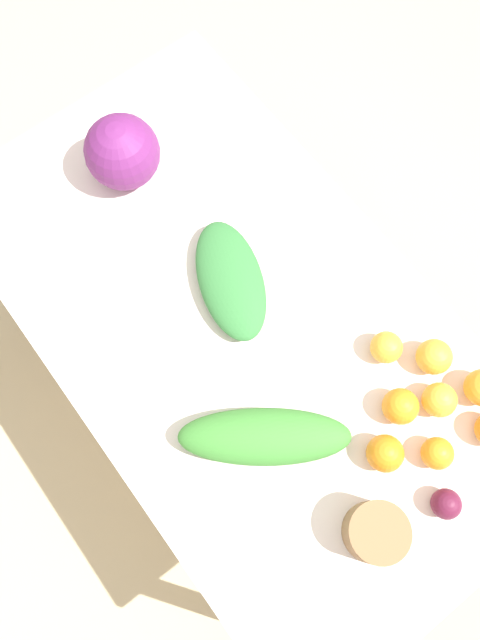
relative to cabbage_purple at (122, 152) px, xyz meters
The scene contains 13 objects.
ground_plane 0.99m from the cabbage_purple, ahead, with size 8.00×8.00×0.00m, color #C6B289.
dining_table 0.53m from the cabbage_purple, ahead, with size 1.50×0.83×0.77m.
cabbage_purple is the anchor object (origin of this frame).
paper_bag 1.03m from the cabbage_purple, ahead, with size 0.13×0.13×0.09m, color olive.
greens_bunch_dandelion 0.41m from the cabbage_purple, ahead, with size 0.31×0.15×0.07m, color #337538.
greens_bunch_beet_tops 0.75m from the cabbage_purple, 10.78° to the right, with size 0.37×0.12×0.09m, color #3D8433.
beet_root 1.08m from the cabbage_purple, ahead, with size 0.06×0.06×0.06m, color #5B1933.
orange_0 0.87m from the cabbage_purple, ahead, with size 0.08×0.08×0.08m, color orange.
orange_1 0.77m from the cabbage_purple, 15.08° to the left, with size 0.07×0.07×0.07m, color #F9A833.
orange_3 0.93m from the cabbage_purple, 13.24° to the left, with size 0.08×0.08×0.08m, color #F9A833.
orange_4 0.87m from the cabbage_purple, 18.07° to the left, with size 0.08×0.08×0.08m, color #F9A833.
orange_5 1.00m from the cabbage_purple, ahead, with size 0.07×0.07×0.07m, color orange.
orange_6 0.92m from the cabbage_purple, ahead, with size 0.08×0.08×0.08m, color orange.
Camera 1 is at (0.36, -0.27, 2.15)m, focal length 35.00 mm.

